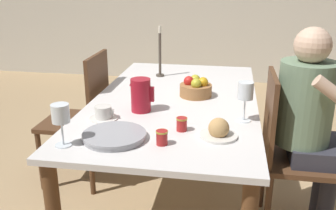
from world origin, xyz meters
The scene contains 15 objects.
ground_plane centered at (0.00, 0.00, 0.00)m, with size 20.00×20.00×0.00m, color tan.
dining_table centered at (0.00, 0.00, 0.63)m, with size 0.99×1.78×0.72m.
chair_person_side centered at (0.68, -0.17, 0.50)m, with size 0.42×0.42×0.94m.
chair_opposite centered at (-0.68, 0.16, 0.50)m, with size 0.42×0.42×0.94m.
person_seated centered at (0.77, -0.16, 0.71)m, with size 0.39×0.41×1.20m.
red_pitcher centered at (-0.16, -0.25, 0.82)m, with size 0.14×0.11×0.19m.
wine_glass_water centered at (0.41, -0.30, 0.88)m, with size 0.08×0.08×0.21m.
wine_glass_juice centered at (-0.40, -0.74, 0.87)m, with size 0.08×0.08×0.20m.
teacup_near_person centered at (-0.32, -0.40, 0.75)m, with size 0.15×0.15×0.07m.
serving_tray centered at (-0.19, -0.63, 0.74)m, with size 0.30×0.30×0.03m.
bread_plate centered at (0.29, -0.53, 0.76)m, with size 0.18×0.18×0.10m.
jam_jar_amber centered at (0.04, -0.66, 0.76)m, with size 0.05×0.05×0.07m.
jam_jar_red centered at (0.10, -0.48, 0.76)m, with size 0.05×0.05×0.07m.
fruit_bowl centered at (0.12, 0.07, 0.77)m, with size 0.20×0.20×0.13m.
candlestick_tall centered at (-0.19, 0.50, 0.87)m, with size 0.06×0.06×0.37m.
Camera 1 is at (0.32, -2.16, 1.46)m, focal length 40.00 mm.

